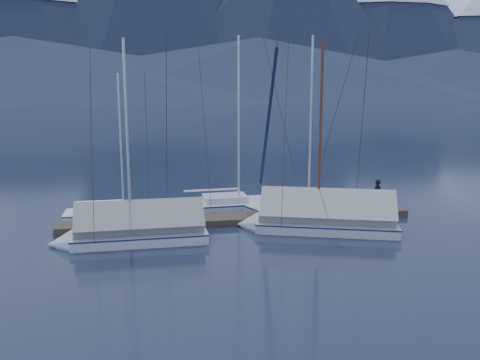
# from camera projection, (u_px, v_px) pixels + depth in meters

# --- Properties ---
(ground) EXTENTS (1000.00, 1000.00, 0.00)m
(ground) POSITION_uv_depth(u_px,v_px,m) (248.00, 233.00, 24.09)
(ground) COLOR black
(ground) RESTS_ON ground
(mountain_range) EXTENTS (877.00, 584.00, 150.50)m
(mountain_range) POSITION_uv_depth(u_px,v_px,m) (144.00, 14.00, 370.99)
(mountain_range) COLOR #475675
(mountain_range) RESTS_ON ground
(dock) EXTENTS (18.00, 1.50, 0.54)m
(dock) POSITION_uv_depth(u_px,v_px,m) (240.00, 220.00, 25.99)
(dock) COLOR #382D23
(dock) RESTS_ON ground
(mooring_posts) EXTENTS (15.12, 1.52, 0.35)m
(mooring_posts) POSITION_uv_depth(u_px,v_px,m) (230.00, 216.00, 25.85)
(mooring_posts) COLOR #382D23
(mooring_posts) RESTS_ON ground
(sailboat_open_left) EXTENTS (6.29, 2.69, 8.27)m
(sailboat_open_left) POSITION_uv_depth(u_px,v_px,m) (132.00, 214.00, 26.99)
(sailboat_open_left) COLOR white
(sailboat_open_left) RESTS_ON ground
(sailboat_open_mid) EXTENTS (8.00, 3.41, 10.49)m
(sailboat_open_mid) POSITION_uv_depth(u_px,v_px,m) (248.00, 205.00, 28.85)
(sailboat_open_mid) COLOR silver
(sailboat_open_mid) RESTS_ON ground
(sailboat_open_right) EXTENTS (8.24, 4.83, 10.52)m
(sailboat_open_right) POSITION_uv_depth(u_px,v_px,m) (316.00, 204.00, 29.23)
(sailboat_open_right) COLOR silver
(sailboat_open_right) RESTS_ON ground
(sailboat_covered_near) EXTENTS (8.05, 4.88, 10.03)m
(sailboat_covered_near) POSITION_uv_depth(u_px,v_px,m) (314.00, 220.00, 24.50)
(sailboat_covered_near) COLOR silver
(sailboat_covered_near) RESTS_ON ground
(sailboat_covered_far) EXTENTS (6.94, 2.95, 9.73)m
(sailboat_covered_far) POSITION_uv_depth(u_px,v_px,m) (128.00, 232.00, 22.54)
(sailboat_covered_far) COLOR silver
(sailboat_covered_far) RESTS_ON ground
(person) EXTENTS (0.49, 0.66, 1.64)m
(person) POSITION_uv_depth(u_px,v_px,m) (378.00, 194.00, 27.13)
(person) COLOR black
(person) RESTS_ON dock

